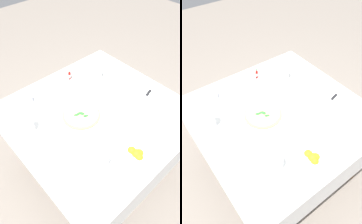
{
  "view_description": "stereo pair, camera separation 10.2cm",
  "coord_description": "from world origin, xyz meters",
  "views": [
    {
      "loc": [
        0.74,
        0.73,
        1.83
      ],
      "look_at": [
        0.06,
        -0.02,
        0.76
      ],
      "focal_mm": 35.04,
      "sensor_mm": 36.0,
      "label": 1
    },
    {
      "loc": [
        0.66,
        0.79,
        1.83
      ],
      "look_at": [
        0.06,
        -0.02,
        0.76
      ],
      "focal_mm": 35.04,
      "sensor_mm": 36.0,
      "label": 2
    }
  ],
  "objects": [
    {
      "name": "pepper_shaker",
      "position": [
        -0.11,
        -0.42,
        0.77
      ],
      "size": [
        0.03,
        0.03,
        0.06
      ],
      "color": "white",
      "rests_on": "dining_table"
    },
    {
      "name": "citrus_bowl",
      "position": [
        0.1,
        0.41,
        0.77
      ],
      "size": [
        0.15,
        0.15,
        0.07
      ],
      "color": "white",
      "rests_on": "dining_table"
    },
    {
      "name": "coffee_cup_near_left",
      "position": [
        -0.26,
        -0.07,
        0.77
      ],
      "size": [
        0.13,
        0.13,
        0.06
      ],
      "color": "white",
      "rests_on": "dining_table"
    },
    {
      "name": "pizza",
      "position": [
        0.12,
        -0.03,
        0.77
      ],
      "size": [
        0.25,
        0.25,
        0.02
      ],
      "color": "#DBAD60",
      "rests_on": "pizza_plate"
    },
    {
      "name": "dining_table",
      "position": [
        0.0,
        0.0,
        0.61
      ],
      "size": [
        1.11,
        1.11,
        0.74
      ],
      "color": "white",
      "rests_on": "ground_plane"
    },
    {
      "name": "salt_shaker",
      "position": [
        -0.05,
        -0.4,
        0.77
      ],
      "size": [
        0.03,
        0.03,
        0.06
      ],
      "color": "white",
      "rests_on": "dining_table"
    },
    {
      "name": "coffee_cup_left_edge",
      "position": [
        -0.07,
        0.31,
        0.77
      ],
      "size": [
        0.13,
        0.13,
        0.07
      ],
      "color": "white",
      "rests_on": "dining_table"
    },
    {
      "name": "pizza_plate",
      "position": [
        0.12,
        -0.03,
        0.75
      ],
      "size": [
        0.34,
        0.34,
        0.02
      ],
      "color": "white",
      "rests_on": "dining_table"
    },
    {
      "name": "water_glass_near_right",
      "position": [
        0.44,
        -0.17,
        0.79
      ],
      "size": [
        0.07,
        0.07,
        0.12
      ],
      "color": "white",
      "rests_on": "dining_table"
    },
    {
      "name": "napkin_folded",
      "position": [
        -0.33,
        0.14,
        0.75
      ],
      "size": [
        0.24,
        0.17,
        0.02
      ],
      "rotation": [
        0.0,
        0.0,
        0.21
      ],
      "color": "white",
      "rests_on": "dining_table"
    },
    {
      "name": "coffee_cup_center_back",
      "position": [
        -0.28,
        0.4,
        0.77
      ],
      "size": [
        0.13,
        0.13,
        0.07
      ],
      "color": "white",
      "rests_on": "dining_table"
    },
    {
      "name": "coffee_cup_right_edge",
      "position": [
        0.32,
        -0.4,
        0.77
      ],
      "size": [
        0.13,
        0.13,
        0.06
      ],
      "color": "white",
      "rests_on": "dining_table"
    },
    {
      "name": "hot_sauce_bottle",
      "position": [
        -0.08,
        -0.41,
        0.78
      ],
      "size": [
        0.02,
        0.02,
        0.08
      ],
      "color": "#B7140F",
      "rests_on": "dining_table"
    },
    {
      "name": "dinner_knife",
      "position": [
        -0.33,
        0.14,
        0.77
      ],
      "size": [
        0.19,
        0.07,
        0.01
      ],
      "rotation": [
        0.0,
        0.0,
        0.25
      ],
      "color": "silver",
      "rests_on": "napkin_folded"
    },
    {
      "name": "water_glass_back_corner",
      "position": [
        -0.25,
        -0.28,
        0.79
      ],
      "size": [
        0.07,
        0.07,
        0.11
      ],
      "color": "white",
      "rests_on": "dining_table"
    },
    {
      "name": "water_glass_far_left",
      "position": [
        0.28,
        0.32,
        0.79
      ],
      "size": [
        0.08,
        0.08,
        0.11
      ],
      "color": "white",
      "rests_on": "dining_table"
    },
    {
      "name": "ground_plane",
      "position": [
        0.0,
        0.0,
        0.0
      ],
      "size": [
        8.0,
        8.0,
        0.0
      ],
      "primitive_type": "plane",
      "color": "slate"
    }
  ]
}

